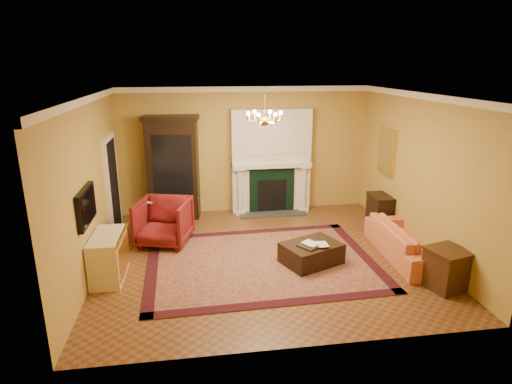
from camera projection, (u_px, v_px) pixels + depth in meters
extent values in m
cube|color=brown|center=(264.00, 257.00, 8.12)|extent=(6.00, 5.50, 0.02)
cube|color=white|center=(265.00, 94.00, 7.24)|extent=(6.00, 5.50, 0.02)
cube|color=#B99642|center=(245.00, 150.00, 10.29)|extent=(6.00, 0.02, 3.00)
cube|color=#B99642|center=(303.00, 240.00, 5.07)|extent=(6.00, 0.02, 3.00)
cube|color=#B99642|center=(90.00, 187.00, 7.25)|extent=(0.02, 5.50, 3.00)
cube|color=#B99642|center=(421.00, 174.00, 8.10)|extent=(0.02, 5.50, 3.00)
cube|color=silver|center=(271.00, 161.00, 10.29)|extent=(1.90, 0.32, 2.50)
cube|color=silver|center=(272.00, 138.00, 9.95)|extent=(1.10, 0.01, 0.80)
cube|color=#0D301E|center=(272.00, 191.00, 10.33)|extent=(1.10, 0.02, 1.10)
cube|color=black|center=(272.00, 195.00, 10.35)|extent=(0.70, 0.02, 0.75)
cube|color=#333333|center=(273.00, 213.00, 10.37)|extent=(1.60, 0.50, 0.04)
cube|color=silver|center=(271.00, 165.00, 10.25)|extent=(1.90, 0.44, 0.10)
cylinder|color=silver|center=(240.00, 191.00, 10.20)|extent=(0.14, 0.14, 1.18)
cylinder|color=silver|center=(303.00, 188.00, 10.42)|extent=(0.14, 0.14, 1.18)
cube|color=white|center=(245.00, 89.00, 9.83)|extent=(6.00, 0.08, 0.12)
cube|color=white|center=(83.00, 100.00, 6.84)|extent=(0.08, 5.50, 0.12)
cube|color=white|center=(427.00, 96.00, 7.68)|extent=(0.08, 5.50, 0.12)
cube|color=silver|center=(112.00, 185.00, 9.00)|extent=(0.08, 1.05, 2.10)
cube|color=black|center=(114.00, 186.00, 9.02)|extent=(0.02, 0.85, 1.95)
cube|color=black|center=(86.00, 206.00, 6.74)|extent=(0.08, 0.95, 0.58)
cube|color=black|center=(89.00, 206.00, 6.74)|extent=(0.01, 0.85, 0.48)
cube|color=yellow|center=(387.00, 152.00, 9.38)|extent=(0.05, 0.76, 1.05)
cube|color=white|center=(386.00, 152.00, 9.37)|extent=(0.01, 0.62, 0.90)
cylinder|color=gold|center=(265.00, 107.00, 7.30)|extent=(0.03, 0.03, 0.40)
sphere|color=gold|center=(264.00, 121.00, 7.37)|extent=(0.16, 0.16, 0.16)
sphere|color=#FFE5B2|center=(281.00, 113.00, 7.37)|extent=(0.07, 0.07, 0.07)
sphere|color=#FFE5B2|center=(270.00, 112.00, 7.58)|extent=(0.07, 0.07, 0.07)
sphere|color=#FFE5B2|center=(254.00, 112.00, 7.54)|extent=(0.07, 0.07, 0.07)
sphere|color=#FFE5B2|center=(248.00, 113.00, 7.29)|extent=(0.07, 0.07, 0.07)
sphere|color=#FFE5B2|center=(259.00, 115.00, 7.08)|extent=(0.07, 0.07, 0.07)
sphere|color=#FFE5B2|center=(275.00, 115.00, 7.12)|extent=(0.07, 0.07, 0.07)
cube|color=#470F14|center=(261.00, 262.00, 7.87)|extent=(4.23, 3.23, 0.02)
cube|color=black|center=(173.00, 170.00, 9.90)|extent=(1.20, 0.65, 2.29)
imported|color=maroon|center=(164.00, 220.00, 8.55)|extent=(1.20, 1.16, 1.01)
cylinder|color=black|center=(154.00, 233.00, 9.16)|extent=(0.31, 0.31, 0.04)
cylinder|color=black|center=(153.00, 217.00, 9.05)|extent=(0.07, 0.07, 0.70)
cylinder|color=white|center=(152.00, 200.00, 8.95)|extent=(0.44, 0.44, 0.03)
cube|color=beige|center=(109.00, 256.00, 7.21)|extent=(0.51, 1.04, 0.77)
imported|color=#DB6F45|center=(407.00, 236.00, 7.98)|extent=(0.69, 2.15, 0.83)
cube|color=#3C2510|center=(447.00, 270.00, 6.88)|extent=(0.68, 0.68, 0.64)
cube|color=black|center=(379.00, 212.00, 9.46)|extent=(0.37, 0.64, 0.71)
cube|color=black|center=(311.00, 253.00, 7.77)|extent=(1.21, 1.06, 0.37)
cube|color=black|center=(311.00, 245.00, 7.63)|extent=(0.56, 0.54, 0.03)
imported|color=gray|center=(307.00, 238.00, 7.50)|extent=(0.19, 0.15, 0.29)
imported|color=gray|center=(317.00, 239.00, 7.53)|extent=(0.19, 0.02, 0.26)
cylinder|color=tan|center=(246.00, 161.00, 10.14)|extent=(0.12, 0.12, 0.10)
cone|color=black|center=(246.00, 152.00, 10.07)|extent=(0.17, 0.17, 0.37)
cylinder|color=tan|center=(301.00, 160.00, 10.32)|extent=(0.12, 0.12, 0.10)
cone|color=black|center=(301.00, 150.00, 10.26)|extent=(0.17, 0.17, 0.37)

